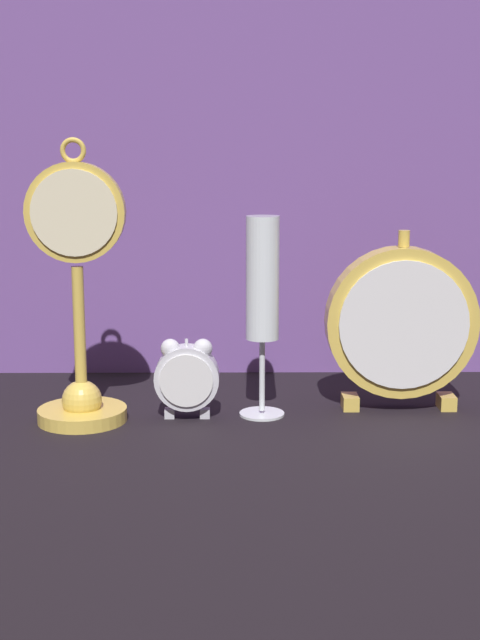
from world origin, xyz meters
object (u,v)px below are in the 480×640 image
(alarm_clock_twin_bell, at_px, (187,375))
(champagne_flute, at_px, (262,293))
(mantel_clock_silver, at_px, (401,323))
(pocket_watch_on_stand, at_px, (79,315))

(alarm_clock_twin_bell, xyz_separation_m, champagne_flute, (0.09, 0.01, 0.10))
(mantel_clock_silver, bearing_deg, alarm_clock_twin_bell, -172.22)
(champagne_flute, bearing_deg, alarm_clock_twin_bell, -172.48)
(pocket_watch_on_stand, relative_size, mantel_clock_silver, 1.49)
(mantel_clock_silver, bearing_deg, pocket_watch_on_stand, -173.17)
(mantel_clock_silver, distance_m, champagne_flute, 0.18)
(pocket_watch_on_stand, height_order, champagne_flute, pocket_watch_on_stand)
(pocket_watch_on_stand, distance_m, alarm_clock_twin_bell, 0.15)
(alarm_clock_twin_bell, relative_size, champagne_flute, 0.40)
(alarm_clock_twin_bell, relative_size, mantel_clock_silver, 0.44)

